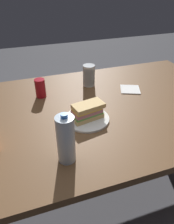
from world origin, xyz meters
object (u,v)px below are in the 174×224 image
at_px(dining_table, 99,116).
at_px(plastic_cup_stack, 89,75).
at_px(sandwich, 87,111).
at_px(water_bottle_tall, 66,139).
at_px(soda_can_red, 40,88).
at_px(paper_plate, 87,119).

relative_size(dining_table, plastic_cup_stack, 12.12).
bearing_deg(sandwich, water_bottle_tall, -125.38).
relative_size(sandwich, water_bottle_tall, 0.82).
bearing_deg(soda_can_red, dining_table, -37.23).
distance_m(soda_can_red, plastic_cup_stack, 0.36).
bearing_deg(sandwich, plastic_cup_stack, 69.63).
height_order(water_bottle_tall, plastic_cup_stack, water_bottle_tall).
distance_m(dining_table, sandwich, 0.20).
relative_size(dining_table, paper_plate, 7.30).
distance_m(paper_plate, water_bottle_tall, 0.33).
height_order(paper_plate, plastic_cup_stack, plastic_cup_stack).
xyz_separation_m(soda_can_red, plastic_cup_stack, (0.35, 0.06, 0.01)).
xyz_separation_m(paper_plate, soda_can_red, (-0.20, 0.35, 0.06)).
bearing_deg(sandwich, soda_can_red, 120.55).
distance_m(dining_table, water_bottle_tall, 0.50).
bearing_deg(soda_can_red, water_bottle_tall, -88.03).
bearing_deg(water_bottle_tall, sandwich, 54.62).
bearing_deg(sandwich, dining_table, 43.33).
xyz_separation_m(soda_can_red, water_bottle_tall, (0.02, -0.60, 0.05)).
xyz_separation_m(dining_table, sandwich, (-0.11, -0.10, 0.13)).
bearing_deg(plastic_cup_stack, water_bottle_tall, -116.70).
distance_m(dining_table, soda_can_red, 0.42).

